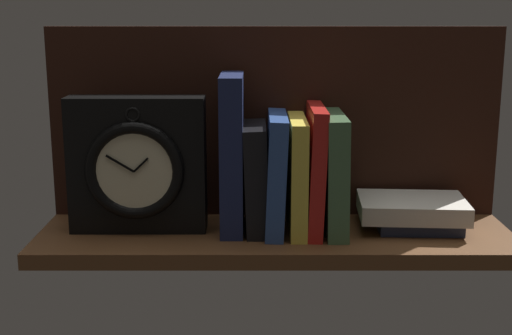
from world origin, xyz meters
TOP-DOWN VIEW (x-y plane):
  - ground_plane at (0.00, 0.00)cm, footprint 78.15×22.14cm
  - back_panel at (0.00, 10.47)cm, footprint 78.15×1.20cm
  - book_navy_bierce at (-7.13, 1.65)cm, footprint 3.72×12.95cm
  - book_black_skeptic at (-3.14, 1.65)cm, footprint 4.32×13.31cm
  - book_blue_modern at (0.47, 1.65)cm, footprint 3.66×16.02cm
  - book_yellow_seinlanguage at (3.56, 1.65)cm, footprint 2.67×16.03cm
  - book_red_requiem at (6.39, 1.65)cm, footprint 3.06×16.07cm
  - book_green_romantic at (9.57, 1.65)cm, footprint 3.69×16.44cm
  - framed_clock at (-22.61, 0.70)cm, footprint 22.29×6.83cm
  - book_stack_side at (23.21, 2.18)cm, footprint 18.36×13.55cm

SIDE VIEW (x-z plane):
  - ground_plane at x=0.00cm, z-range -2.50..0.00cm
  - book_stack_side at x=23.21cm, z-range 0.23..5.32cm
  - book_black_skeptic at x=-3.14cm, z-range -0.06..17.71cm
  - book_yellow_seinlanguage at x=3.56cm, z-range 0.00..18.76cm
  - book_blue_modern at x=0.47cm, z-range -0.05..19.33cm
  - book_green_romantic at x=9.57cm, z-range -0.03..19.40cm
  - book_red_requiem at x=6.39cm, z-range -0.03..20.65cm
  - framed_clock at x=-22.61cm, z-range -0.06..22.23cm
  - book_navy_bierce at x=-7.13cm, z-range 0.00..25.80cm
  - back_panel at x=0.00cm, z-range 0.00..33.10cm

